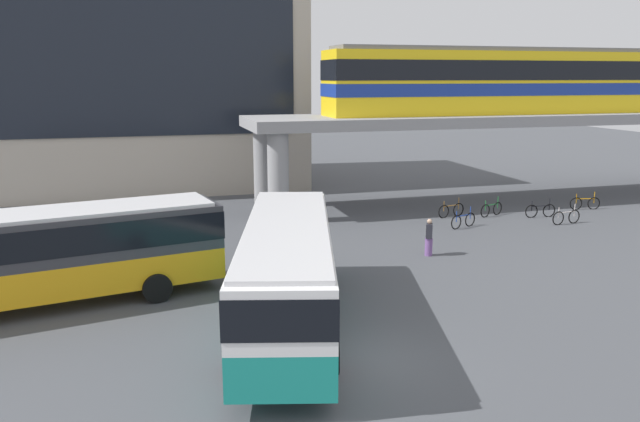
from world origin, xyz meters
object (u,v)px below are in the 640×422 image
Objects in this scene: bicycle_black at (540,211)px; bicycle_silver at (566,217)px; train at (497,80)px; pedestrian_waiting_near_stop at (429,239)px; bicycle_orange at (585,203)px; bus_main at (287,264)px; bicycle_green at (491,209)px; bicycle_blue at (463,221)px; bicycle_brown at (451,210)px; station_building at (119,79)px; bus_secondary at (51,248)px.

bicycle_silver is at bearing -79.07° from bicycle_black.
train is 13.04× the size of pedestrian_waiting_near_stop.
bus_main is at bearing -149.46° from bicycle_orange.
train is 14.81m from pedestrian_waiting_near_stop.
train is at bearing 135.47° from bicycle_orange.
bicycle_orange is (6.05, 0.00, 0.00)m from bicycle_green.
bicycle_silver and bicycle_blue have the same top height.
bicycle_silver and bicycle_orange have the same top height.
bicycle_brown is at bearing 45.86° from bus_main.
bicycle_silver is 1.12× the size of pedestrian_waiting_near_stop.
bus_secondary is (-1.81, -24.47, -5.29)m from station_building.
bus_secondary is at bearing -153.22° from train.
station_building is 2.11× the size of bus_secondary.
bicycle_black is (4.60, -1.43, 0.00)m from bicycle_brown.
train is at bearing 37.43° from bicycle_brown.
train is at bearing 26.78° from bus_secondary.
pedestrian_waiting_near_stop is at bearing -137.69° from bicycle_green.
bus_main is 9.60m from pedestrian_waiting_near_stop.
train reaches higher than bicycle_black.
bicycle_black is at bearing -88.07° from train.
station_building reaches higher than train.
bus_main is at bearing -142.08° from pedestrian_waiting_near_stop.
station_building is 31.10m from bicycle_orange.
bicycle_green is 0.95× the size of bicycle_black.
bicycle_silver is at bearing -32.61° from bicycle_brown.
bicycle_orange is at bearing 39.51° from bicycle_silver.
bicycle_brown is at bearing 170.01° from bicycle_green.
station_building reaches higher than bicycle_blue.
bicycle_green is 6.05m from bicycle_orange.
bicycle_brown is at bearing -142.57° from train.
station_building is 24.51m from bicycle_brown.
bicycle_green is (14.21, 11.95, -1.63)m from bus_main.
train is 12.31× the size of bicycle_green.
train reaches higher than bicycle_silver.
bus_main is at bearing -28.99° from bus_secondary.
pedestrian_waiting_near_stop reaches higher than bicycle_orange.
train is 11.84× the size of bicycle_orange.
pedestrian_waiting_near_stop reaches higher than bicycle_black.
bicycle_black is at bearing 29.18° from pedestrian_waiting_near_stop.
bus_main is 6.43× the size of bicycle_orange.
station_building is 26.68m from pedestrian_waiting_near_stop.
bicycle_orange is at bearing 15.70° from bicycle_black.
bicycle_blue is at bearing 172.05° from bicycle_silver.
train is 10.30m from bicycle_blue.
station_building is 13.34× the size of bicycle_black.
bicycle_blue is (18.44, 6.06, -1.63)m from bus_secondary.
bicycle_black is at bearing -23.61° from bicycle_green.
bicycle_silver and bicycle_black have the same top height.
bicycle_orange is at bearing 25.56° from pedestrian_waiting_near_stop.
bicycle_brown is at bearing 162.75° from bicycle_black.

